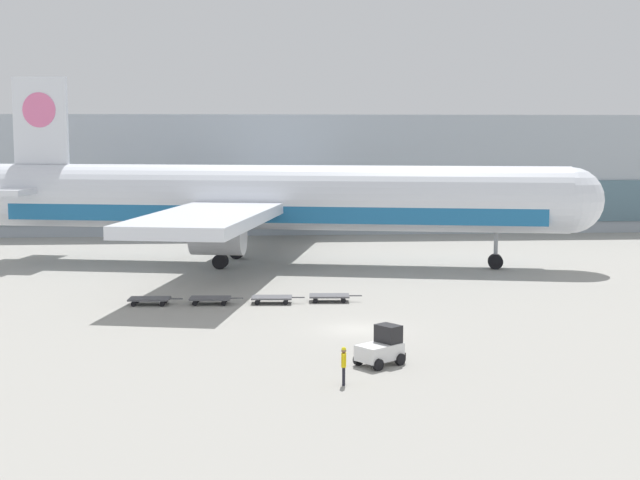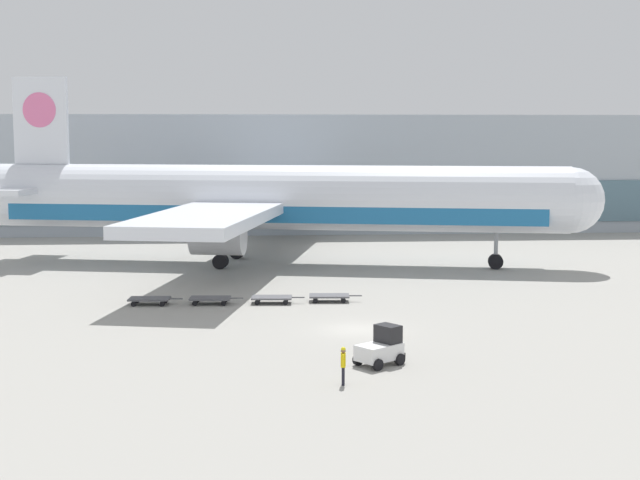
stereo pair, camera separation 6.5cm
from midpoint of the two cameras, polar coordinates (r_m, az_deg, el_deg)
The scene contains 10 objects.
ground_plane at distance 54.10m, azimuth 2.40°, elevation -5.75°, with size 400.00×400.00×0.00m, color #9E9B93.
terminal_building at distance 112.90m, azimuth 1.49°, elevation 4.37°, with size 90.00×18.20×14.00m.
airplane_main at distance 80.38m, azimuth -3.52°, elevation 2.56°, with size 57.40×48.61×17.00m.
baggage_tug_foreground at distance 45.97m, azimuth 4.00°, elevation -6.90°, with size 2.80×2.65×2.00m.
baggage_dolly_lead at distance 62.82m, azimuth -10.81°, elevation -3.74°, with size 3.74×1.68×0.48m.
baggage_dolly_second at distance 62.37m, azimuth -7.00°, elevation -3.75°, with size 3.74×1.68×0.48m.
baggage_dolly_third at distance 62.30m, azimuth -3.06°, elevation -3.72°, with size 3.74×1.68×0.48m.
baggage_dolly_trail at distance 62.86m, azimuth 0.64°, elevation -3.61°, with size 3.74×1.68×0.48m.
ground_crew_near at distance 42.17m, azimuth 1.54°, elevation -7.84°, with size 0.27×0.57×1.84m.
traffic_cone_near at distance 52.18m, azimuth 5.08°, elevation -5.86°, with size 0.40×0.40×0.69m.
Camera 2 is at (-6.05, -52.46, 11.73)m, focal length 50.00 mm.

